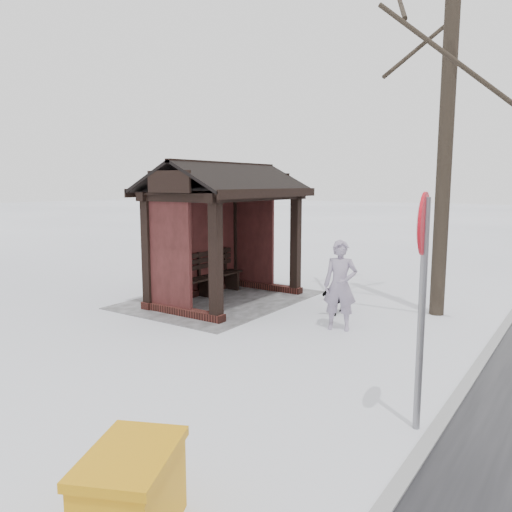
{
  "coord_description": "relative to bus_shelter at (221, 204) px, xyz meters",
  "views": [
    {
      "loc": [
        8.69,
        6.73,
        2.63
      ],
      "look_at": [
        0.02,
        0.8,
        1.09
      ],
      "focal_mm": 35.0,
      "sensor_mm": 36.0,
      "label": 1
    }
  ],
  "objects": [
    {
      "name": "ground",
      "position": [
        0.0,
        0.16,
        -2.17
      ],
      "size": [
        120.0,
        120.0,
        0.0
      ],
      "primitive_type": "plane",
      "color": "white",
      "rests_on": "ground"
    },
    {
      "name": "kerb",
      "position": [
        0.0,
        5.66,
        -2.16
      ],
      "size": [
        120.0,
        0.15,
        0.06
      ],
      "primitive_type": "cube",
      "color": "gray",
      "rests_on": "ground"
    },
    {
      "name": "trampled_patch",
      "position": [
        0.0,
        -0.04,
        -2.16
      ],
      "size": [
        4.2,
        3.2,
        0.02
      ],
      "primitive_type": "cube",
      "color": "#99999F",
      "rests_on": "ground"
    },
    {
      "name": "bus_shelter",
      "position": [
        0.0,
        0.0,
        0.0
      ],
      "size": [
        3.6,
        2.4,
        3.09
      ],
      "color": "#3B1A15",
      "rests_on": "ground"
    },
    {
      "name": "pedestrian",
      "position": [
        0.59,
        3.19,
        -1.35
      ],
      "size": [
        0.56,
        0.69,
        1.63
      ],
      "primitive_type": "imported",
      "rotation": [
        0.0,
        0.0,
        1.9
      ],
      "color": "#9A8CA4",
      "rests_on": "ground"
    },
    {
      "name": "dog",
      "position": [
        -0.42,
        2.64,
        -1.88
      ],
      "size": [
        0.69,
        0.32,
        0.58
      ],
      "primitive_type": "imported",
      "rotation": [
        0.0,
        0.0,
        1.58
      ],
      "color": "black",
      "rests_on": "ground"
    },
    {
      "name": "grit_bin",
      "position": [
        6.41,
        4.22,
        -1.81
      ],
      "size": [
        1.07,
        0.94,
        0.69
      ],
      "rotation": [
        0.0,
        0.0,
        0.43
      ],
      "color": "orange",
      "rests_on": "ground"
    },
    {
      "name": "road_sign",
      "position": [
        3.52,
        5.44,
        -0.35
      ],
      "size": [
        0.65,
        0.13,
        2.55
      ],
      "rotation": [
        0.0,
        0.0,
        0.13
      ],
      "color": "slate",
      "rests_on": "ground"
    }
  ]
}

